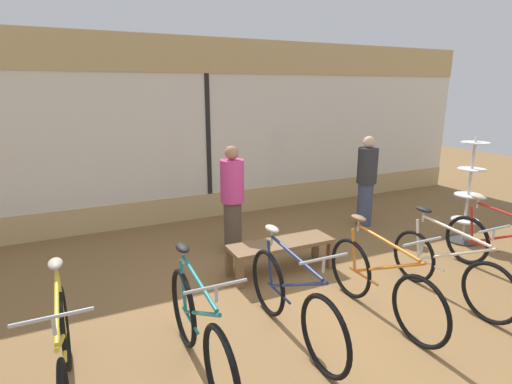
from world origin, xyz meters
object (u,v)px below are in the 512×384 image
display_bench (281,247)px  accessory_rack (468,199)px  bicycle_center_left (292,301)px  bicycle_right (447,268)px  customer_by_window (366,180)px  bicycle_far_right (502,250)px  bicycle_far_left (65,359)px  customer_near_rack (232,198)px  bicycle_center_right (381,283)px  bicycle_left (199,332)px

display_bench → accessory_rack: bearing=-5.1°
bicycle_center_left → bicycle_right: size_ratio=1.05×
display_bench → customer_by_window: (2.23, 1.00, 0.48)m
bicycle_right → bicycle_far_right: (1.07, 0.07, 0.00)m
bicycle_far_left → customer_near_rack: size_ratio=1.13×
bicycle_far_left → bicycle_center_right: (2.98, -0.07, -0.02)m
bicycle_center_right → bicycle_right: bicycle_center_right is taller
bicycle_far_right → accessory_rack: (0.70, 1.06, 0.31)m
bicycle_far_left → customer_by_window: customer_by_window is taller
bicycle_center_left → bicycle_far_right: size_ratio=1.04×
bicycle_far_right → customer_near_rack: 3.57m
bicycle_center_left → accessory_rack: (3.74, 1.04, 0.29)m
bicycle_center_right → bicycle_far_right: size_ratio=1.02×
bicycle_far_left → bicycle_center_right: 2.98m
bicycle_far_left → bicycle_center_left: bicycle_far_left is taller
bicycle_center_left → display_bench: size_ratio=1.25×
bicycle_left → bicycle_center_right: bicycle_left is taller
bicycle_left → customer_by_window: size_ratio=1.10×
bicycle_right → customer_near_rack: 2.89m
display_bench → bicycle_left: bearing=-137.6°
bicycle_far_left → bicycle_far_right: 5.00m
customer_near_rack → customer_by_window: customer_near_rack is taller
bicycle_left → accessory_rack: accessory_rack is taller
bicycle_far_left → display_bench: bearing=27.2°
bicycle_left → display_bench: bicycle_left is taller
customer_by_window → bicycle_right: bearing=-109.5°
bicycle_far_left → bicycle_right: bearing=-1.4°
bicycle_right → bicycle_far_left: bearing=178.6°
bicycle_center_right → customer_by_window: (1.81, 2.38, 0.43)m
bicycle_far_right → display_bench: bearing=151.2°
bicycle_far_left → bicycle_far_right: bicycle_far_left is taller
display_bench → customer_near_rack: bearing=109.3°
bicycle_center_right → customer_by_window: 3.02m
bicycle_far_right → display_bench: (-2.44, 1.34, -0.03)m
bicycle_right → accessory_rack: accessory_rack is taller
bicycle_far_right → customer_by_window: bearing=95.2°
customer_by_window → display_bench: bearing=-155.8°
bicycle_center_right → customer_near_rack: 2.43m
display_bench → bicycle_far_left: bearing=-152.8°
bicycle_center_right → bicycle_far_right: (2.02, 0.04, -0.01)m
bicycle_far_right → accessory_rack: bearing=56.7°
bicycle_center_left → accessory_rack: bearing=15.5°
bicycle_left → bicycle_center_left: (0.95, 0.11, -0.01)m
display_bench → bicycle_center_right: bearing=-73.2°
accessory_rack → bicycle_center_right: bearing=-157.9°
bicycle_far_left → customer_by_window: 5.34m
customer_by_window → bicycle_center_left: bearing=-140.7°
bicycle_center_right → display_bench: size_ratio=1.22×
bicycle_center_right → bicycle_center_left: bearing=176.3°
bicycle_right → bicycle_center_right: bearing=178.2°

